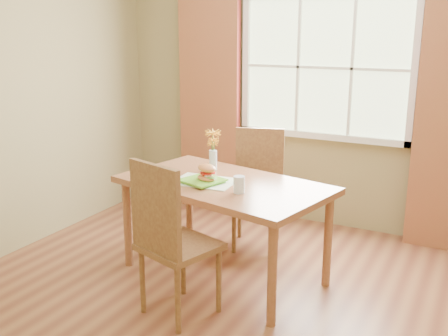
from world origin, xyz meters
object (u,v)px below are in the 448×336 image
object	(u,v)px
chair_near	(168,235)
dining_table	(224,192)
chair_far	(258,182)
flower_vase	(213,146)
water_glass	(239,185)
croissant_sandwich	(207,173)

from	to	relation	value
chair_near	dining_table	bearing A→B (deg)	104.86
chair_far	flower_vase	size ratio (longest dim) A/B	3.11
chair_far	water_glass	size ratio (longest dim) A/B	8.53
flower_vase	chair_near	bearing A→B (deg)	-78.22
water_glass	chair_far	bearing A→B (deg)	105.33
chair_near	flower_vase	world-z (taller)	flower_vase
dining_table	chair_far	bearing A→B (deg)	104.52
water_glass	chair_near	bearing A→B (deg)	-115.12
dining_table	croissant_sandwich	xyz separation A→B (m)	(-0.09, -0.09, 0.16)
dining_table	chair_near	distance (m)	0.71
dining_table	chair_far	distance (m)	0.71
chair_near	croissant_sandwich	xyz separation A→B (m)	(-0.06, 0.62, 0.25)
water_glass	flower_vase	bearing A→B (deg)	134.81
croissant_sandwich	water_glass	xyz separation A→B (m)	(0.31, -0.09, -0.02)
croissant_sandwich	flower_vase	size ratio (longest dim) A/B	0.62
water_glass	flower_vase	size ratio (longest dim) A/B	0.36
chair_near	water_glass	xyz separation A→B (m)	(0.24, 0.52, 0.22)
chair_far	croissant_sandwich	distance (m)	0.85
chair_far	flower_vase	xyz separation A→B (m)	(-0.20, -0.44, 0.39)
croissant_sandwich	water_glass	world-z (taller)	croissant_sandwich
chair_far	croissant_sandwich	xyz separation A→B (m)	(-0.06, -0.80, 0.28)
croissant_sandwich	flower_vase	bearing A→B (deg)	137.95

